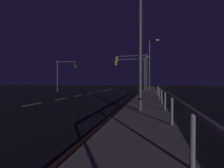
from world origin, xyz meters
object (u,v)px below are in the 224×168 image
(traffic_light_mid_left, at_px, (66,69))
(street_lamp_mid_block, at_px, (148,25))
(traffic_light_overhead_east, at_px, (132,65))
(traffic_light_far_right, at_px, (131,67))
(street_lamp_median, at_px, (151,61))
(street_lamp_corner, at_px, (147,68))

(traffic_light_mid_left, relative_size, street_lamp_mid_block, 0.73)
(traffic_light_overhead_east, bearing_deg, traffic_light_mid_left, -164.54)
(traffic_light_far_right, xyz_separation_m, street_lamp_mid_block, (3.29, -22.61, 0.16))
(street_lamp_median, bearing_deg, traffic_light_overhead_east, -160.50)
(street_lamp_mid_block, height_order, street_lamp_corner, street_lamp_corner)
(traffic_light_far_right, relative_size, traffic_light_overhead_east, 0.96)
(traffic_light_far_right, bearing_deg, street_lamp_mid_block, -81.71)
(street_lamp_median, bearing_deg, street_lamp_corner, 96.26)
(traffic_light_mid_left, xyz_separation_m, traffic_light_overhead_east, (10.01, 2.77, 0.80))
(traffic_light_far_right, xyz_separation_m, traffic_light_mid_left, (-9.54, -5.21, -0.65))
(traffic_light_far_right, xyz_separation_m, traffic_light_overhead_east, (0.47, -2.44, 0.16))
(traffic_light_mid_left, xyz_separation_m, street_lamp_mid_block, (12.84, -17.40, 0.81))
(street_lamp_corner, bearing_deg, traffic_light_overhead_east, -103.82)
(traffic_light_far_right, relative_size, street_lamp_corner, 0.81)
(street_lamp_median, bearing_deg, street_lamp_mid_block, -90.10)
(traffic_light_overhead_east, height_order, street_lamp_median, street_lamp_median)
(street_lamp_corner, relative_size, street_lamp_median, 0.85)
(traffic_light_overhead_east, xyz_separation_m, street_lamp_median, (2.86, 1.01, 0.68))
(street_lamp_corner, bearing_deg, street_lamp_mid_block, -88.46)
(traffic_light_far_right, height_order, street_lamp_mid_block, street_lamp_mid_block)
(traffic_light_overhead_east, relative_size, street_lamp_mid_block, 0.86)
(street_lamp_median, bearing_deg, traffic_light_far_right, 156.78)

